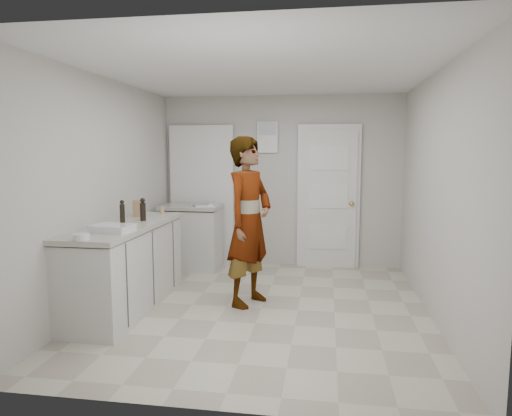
% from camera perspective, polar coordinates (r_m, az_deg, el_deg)
% --- Properties ---
extents(ground, '(4.00, 4.00, 0.00)m').
position_cam_1_polar(ground, '(5.07, 0.74, -12.42)').
color(ground, '#A89D8C').
rests_on(ground, ground).
extents(room_shell, '(4.00, 4.00, 4.00)m').
position_cam_1_polar(room_shell, '(6.77, 1.62, 1.42)').
color(room_shell, '#B8B5AE').
rests_on(room_shell, ground).
extents(main_counter, '(0.64, 1.96, 0.93)m').
position_cam_1_polar(main_counter, '(5.16, -15.88, -7.38)').
color(main_counter, silver).
rests_on(main_counter, ground).
extents(side_counter, '(0.84, 0.61, 0.93)m').
position_cam_1_polar(side_counter, '(6.69, -8.05, -3.88)').
color(side_counter, silver).
rests_on(side_counter, ground).
extents(person, '(0.69, 0.80, 1.85)m').
position_cam_1_polar(person, '(5.01, -0.89, -1.69)').
color(person, silver).
rests_on(person, ground).
extents(cake_mix_box, '(0.13, 0.08, 0.20)m').
position_cam_1_polar(cake_mix_box, '(5.56, -14.51, -0.05)').
color(cake_mix_box, '#9C7B4E').
rests_on(cake_mix_box, main_counter).
extents(spice_jar, '(0.06, 0.06, 0.08)m').
position_cam_1_polar(spice_jar, '(5.75, -11.68, -0.30)').
color(spice_jar, tan).
rests_on(spice_jar, main_counter).
extents(oil_cruet_a, '(0.06, 0.06, 0.26)m').
position_cam_1_polar(oil_cruet_a, '(5.21, -13.96, -0.23)').
color(oil_cruet_a, black).
rests_on(oil_cruet_a, main_counter).
extents(oil_cruet_b, '(0.05, 0.05, 0.25)m').
position_cam_1_polar(oil_cruet_b, '(5.16, -16.38, -0.43)').
color(oil_cruet_b, black).
rests_on(oil_cruet_b, main_counter).
extents(baking_dish, '(0.41, 0.31, 0.07)m').
position_cam_1_polar(baking_dish, '(4.61, -17.51, -2.44)').
color(baking_dish, silver).
rests_on(baking_dish, main_counter).
extents(egg_bowl, '(0.14, 0.14, 0.05)m').
position_cam_1_polar(egg_bowl, '(4.26, -21.00, -3.38)').
color(egg_bowl, silver).
rests_on(egg_bowl, main_counter).
extents(papers, '(0.36, 0.40, 0.01)m').
position_cam_1_polar(papers, '(6.53, -6.55, 0.33)').
color(papers, white).
rests_on(papers, side_counter).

